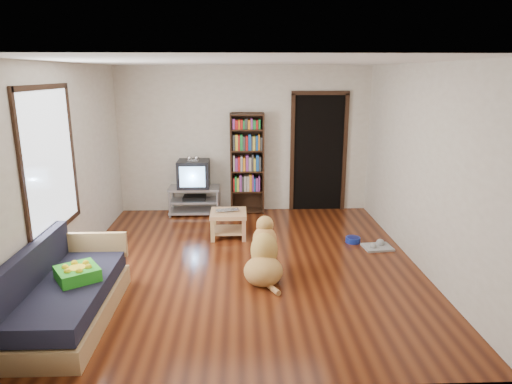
{
  "coord_description": "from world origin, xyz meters",
  "views": [
    {
      "loc": [
        -0.08,
        -5.67,
        2.47
      ],
      "look_at": [
        0.14,
        0.33,
        0.9
      ],
      "focal_mm": 32.0,
      "sensor_mm": 36.0,
      "label": 1
    }
  ],
  "objects_px": {
    "sofa": "(65,297)",
    "dog": "(264,257)",
    "green_cushion": "(77,273)",
    "laptop": "(228,211)",
    "grey_rag": "(377,247)",
    "tv_stand": "(195,199)",
    "bookshelf": "(247,158)",
    "dog_bowl": "(353,240)",
    "crt_tv": "(194,173)",
    "coffee_table": "(229,219)"
  },
  "relations": [
    {
      "from": "tv_stand",
      "to": "dog",
      "type": "xyz_separation_m",
      "value": [
        1.11,
        -2.69,
        0.01
      ]
    },
    {
      "from": "laptop",
      "to": "crt_tv",
      "type": "bearing_deg",
      "value": 103.58
    },
    {
      "from": "tv_stand",
      "to": "crt_tv",
      "type": "xyz_separation_m",
      "value": [
        0.0,
        0.02,
        0.47
      ]
    },
    {
      "from": "dog",
      "to": "crt_tv",
      "type": "bearing_deg",
      "value": 112.19
    },
    {
      "from": "crt_tv",
      "to": "bookshelf",
      "type": "bearing_deg",
      "value": 4.32
    },
    {
      "from": "grey_rag",
      "to": "dog",
      "type": "bearing_deg",
      "value": -151.66
    },
    {
      "from": "coffee_table",
      "to": "dog",
      "type": "height_order",
      "value": "dog"
    },
    {
      "from": "dog",
      "to": "grey_rag",
      "type": "bearing_deg",
      "value": 28.34
    },
    {
      "from": "laptop",
      "to": "dog",
      "type": "xyz_separation_m",
      "value": [
        0.47,
        -1.47,
        -0.14
      ]
    },
    {
      "from": "grey_rag",
      "to": "laptop",
      "type": "bearing_deg",
      "value": 165.72
    },
    {
      "from": "tv_stand",
      "to": "coffee_table",
      "type": "xyz_separation_m",
      "value": [
        0.64,
        -1.19,
        0.01
      ]
    },
    {
      "from": "green_cushion",
      "to": "laptop",
      "type": "relative_size",
      "value": 1.07
    },
    {
      "from": "tv_stand",
      "to": "green_cushion",
      "type": "bearing_deg",
      "value": -103.43
    },
    {
      "from": "sofa",
      "to": "dog",
      "type": "height_order",
      "value": "sofa"
    },
    {
      "from": "bookshelf",
      "to": "grey_rag",
      "type": "bearing_deg",
      "value": -45.14
    },
    {
      "from": "dog_bowl",
      "to": "bookshelf",
      "type": "height_order",
      "value": "bookshelf"
    },
    {
      "from": "dog_bowl",
      "to": "sofa",
      "type": "distance_m",
      "value": 4.08
    },
    {
      "from": "green_cushion",
      "to": "dog",
      "type": "distance_m",
      "value": 2.15
    },
    {
      "from": "laptop",
      "to": "bookshelf",
      "type": "distance_m",
      "value": 1.47
    },
    {
      "from": "grey_rag",
      "to": "dog",
      "type": "distance_m",
      "value": 1.95
    },
    {
      "from": "green_cushion",
      "to": "laptop",
      "type": "bearing_deg",
      "value": 23.58
    },
    {
      "from": "bookshelf",
      "to": "dog_bowl",
      "type": "bearing_deg",
      "value": -46.07
    },
    {
      "from": "green_cushion",
      "to": "bookshelf",
      "type": "bearing_deg",
      "value": 29.83
    },
    {
      "from": "laptop",
      "to": "tv_stand",
      "type": "bearing_deg",
      "value": 104.0
    },
    {
      "from": "sofa",
      "to": "dog",
      "type": "relative_size",
      "value": 1.92
    },
    {
      "from": "grey_rag",
      "to": "tv_stand",
      "type": "height_order",
      "value": "tv_stand"
    },
    {
      "from": "dog",
      "to": "green_cushion",
      "type": "bearing_deg",
      "value": -156.15
    },
    {
      "from": "laptop",
      "to": "sofa",
      "type": "bearing_deg",
      "value": -137.3
    },
    {
      "from": "grey_rag",
      "to": "crt_tv",
      "type": "relative_size",
      "value": 0.69
    },
    {
      "from": "green_cushion",
      "to": "coffee_table",
      "type": "xyz_separation_m",
      "value": [
        1.49,
        2.37,
        -0.2
      ]
    },
    {
      "from": "grey_rag",
      "to": "dog",
      "type": "xyz_separation_m",
      "value": [
        -1.7,
        -0.92,
        0.26
      ]
    },
    {
      "from": "bookshelf",
      "to": "crt_tv",
      "type": "bearing_deg",
      "value": -175.68
    },
    {
      "from": "tv_stand",
      "to": "crt_tv",
      "type": "relative_size",
      "value": 1.55
    },
    {
      "from": "coffee_table",
      "to": "tv_stand",
      "type": "bearing_deg",
      "value": 118.1
    },
    {
      "from": "laptop",
      "to": "sofa",
      "type": "distance_m",
      "value": 2.9
    },
    {
      "from": "grey_rag",
      "to": "sofa",
      "type": "height_order",
      "value": "sofa"
    },
    {
      "from": "coffee_table",
      "to": "laptop",
      "type": "bearing_deg",
      "value": -90.0
    },
    {
      "from": "tv_stand",
      "to": "bookshelf",
      "type": "distance_m",
      "value": 1.2
    },
    {
      "from": "grey_rag",
      "to": "sofa",
      "type": "xyz_separation_m",
      "value": [
        -3.78,
        -1.85,
        0.25
      ]
    },
    {
      "from": "green_cushion",
      "to": "dog",
      "type": "relative_size",
      "value": 0.41
    },
    {
      "from": "crt_tv",
      "to": "coffee_table",
      "type": "bearing_deg",
      "value": -62.33
    },
    {
      "from": "crt_tv",
      "to": "coffee_table",
      "type": "distance_m",
      "value": 1.45
    },
    {
      "from": "dog_bowl",
      "to": "crt_tv",
      "type": "height_order",
      "value": "crt_tv"
    },
    {
      "from": "green_cushion",
      "to": "grey_rag",
      "type": "height_order",
      "value": "green_cushion"
    },
    {
      "from": "laptop",
      "to": "dog_bowl",
      "type": "distance_m",
      "value": 1.93
    },
    {
      "from": "green_cushion",
      "to": "bookshelf",
      "type": "distance_m",
      "value": 4.11
    },
    {
      "from": "bookshelf",
      "to": "tv_stand",
      "type": "bearing_deg",
      "value": -174.37
    },
    {
      "from": "grey_rag",
      "to": "tv_stand",
      "type": "bearing_deg",
      "value": 147.71
    },
    {
      "from": "bookshelf",
      "to": "coffee_table",
      "type": "height_order",
      "value": "bookshelf"
    },
    {
      "from": "green_cushion",
      "to": "crt_tv",
      "type": "distance_m",
      "value": 3.69
    }
  ]
}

